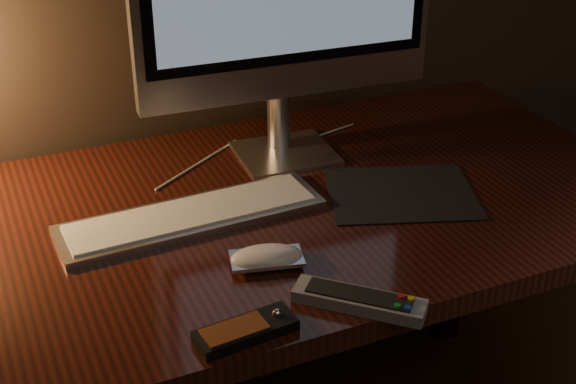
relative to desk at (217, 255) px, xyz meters
name	(u,v)px	position (x,y,z in m)	size (l,w,h in m)	color
desk	(217,255)	(0.00, 0.00, 0.00)	(1.60, 0.75, 0.75)	#35120C
keyboard	(192,215)	(-0.06, -0.06, 0.14)	(0.47, 0.13, 0.02)	silver
mousepad	(401,193)	(0.32, -0.13, 0.13)	(0.27, 0.21, 0.00)	black
mouse	(267,259)	(0.00, -0.25, 0.14)	(0.12, 0.06, 0.02)	white
media_remote	(246,330)	(-0.09, -0.40, 0.14)	(0.15, 0.07, 0.03)	black
tv_remote	(359,300)	(0.09, -0.41, 0.14)	(0.18, 0.17, 0.03)	gray
cable	(258,153)	(0.14, 0.14, 0.13)	(0.00, 0.00, 0.50)	white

